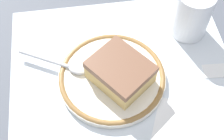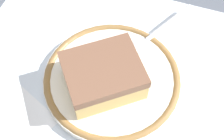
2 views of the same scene
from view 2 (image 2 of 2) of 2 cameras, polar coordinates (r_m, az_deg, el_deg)
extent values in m
plane|color=#4C515B|center=(0.46, -2.78, -4.07)|extent=(2.40, 2.40, 0.00)
cube|color=silver|center=(0.46, -2.79, -4.02)|extent=(0.42, 0.42, 0.00)
cylinder|color=silver|center=(0.46, 0.00, -1.74)|extent=(0.20, 0.20, 0.01)
torus|color=olive|center=(0.45, 0.00, -1.52)|extent=(0.20, 0.20, 0.01)
cube|color=#DBB76B|center=(0.43, -1.57, -1.47)|extent=(0.13, 0.13, 0.03)
cube|color=brown|center=(0.41, -1.65, 0.10)|extent=(0.13, 0.13, 0.01)
ellipsoid|color=silver|center=(0.48, 4.69, 4.26)|extent=(0.04, 0.04, 0.01)
cylinder|color=silver|center=(0.51, 10.14, 8.37)|extent=(0.06, 0.09, 0.01)
camera|label=1|loc=(0.47, -68.30, 51.32)|focal=50.80mm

